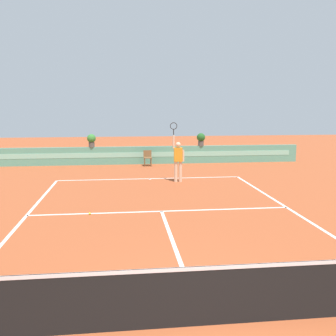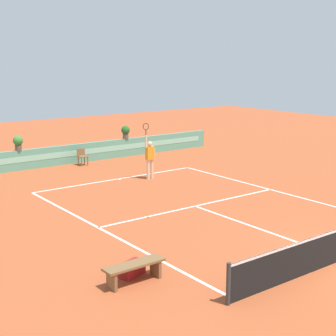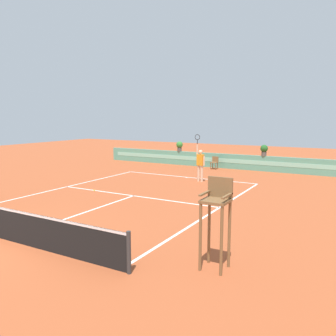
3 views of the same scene
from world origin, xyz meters
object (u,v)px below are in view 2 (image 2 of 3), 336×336
(bench_courtside, at_px, (134,268))
(potted_plant_right, at_px, (126,131))
(tennis_ball_near_baseline, at_px, (148,217))
(tennis_player, at_px, (150,156))
(gear_bag, at_px, (132,269))
(potted_plant_left, at_px, (18,142))
(ball_kid_chair, at_px, (82,156))

(bench_courtside, bearing_deg, potted_plant_right, 58.39)
(tennis_ball_near_baseline, xyz_separation_m, potted_plant_right, (5.49, 10.10, 1.38))
(tennis_player, bearing_deg, gear_bag, -127.47)
(potted_plant_right, bearing_deg, tennis_player, -111.34)
(gear_bag, xyz_separation_m, potted_plant_left, (2.36, 13.79, 1.23))
(tennis_ball_near_baseline, height_order, potted_plant_right, potted_plant_right)
(gear_bag, relative_size, potted_plant_left, 0.97)
(potted_plant_left, bearing_deg, tennis_ball_near_baseline, -86.06)
(potted_plant_left, bearing_deg, tennis_player, -52.66)
(potted_plant_left, height_order, potted_plant_right, same)
(ball_kid_chair, relative_size, potted_plant_left, 1.17)
(bench_courtside, relative_size, gear_bag, 2.29)
(bench_courtside, height_order, gear_bag, bench_courtside)
(bench_courtside, relative_size, tennis_player, 0.62)
(ball_kid_chair, distance_m, tennis_player, 4.78)
(ball_kid_chair, bearing_deg, tennis_ball_near_baseline, -104.23)
(ball_kid_chair, bearing_deg, bench_courtside, -112.63)
(tennis_player, height_order, potted_plant_left, tennis_player)
(tennis_player, xyz_separation_m, potted_plant_right, (2.10, 5.36, 0.36))
(bench_courtside, bearing_deg, tennis_ball_near_baseline, 51.62)
(tennis_player, bearing_deg, bench_courtside, -126.95)
(bench_courtside, distance_m, potted_plant_left, 14.43)
(gear_bag, relative_size, potted_plant_right, 0.97)
(tennis_player, bearing_deg, potted_plant_left, 127.34)
(potted_plant_left, bearing_deg, gear_bag, -99.73)
(gear_bag, bearing_deg, potted_plant_left, 80.27)
(tennis_player, bearing_deg, ball_kid_chair, 102.44)
(bench_courtside, distance_m, tennis_ball_near_baseline, 5.21)
(tennis_ball_near_baseline, distance_m, potted_plant_right, 11.58)
(tennis_ball_near_baseline, bearing_deg, bench_courtside, -128.38)
(ball_kid_chair, relative_size, gear_bag, 1.21)
(tennis_player, distance_m, potted_plant_right, 5.77)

